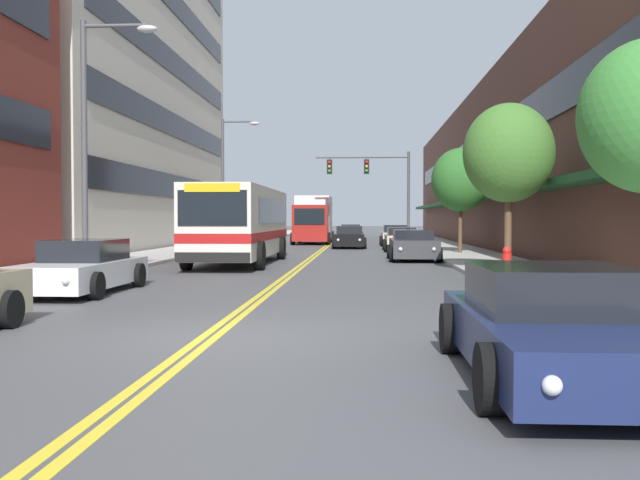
% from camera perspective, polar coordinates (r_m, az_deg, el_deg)
% --- Properties ---
extents(ground_plane, '(240.00, 240.00, 0.00)m').
position_cam_1_polar(ground_plane, '(47.69, 0.69, -0.40)').
color(ground_plane, '#4C4C4F').
extents(sidewalk_left, '(3.40, 106.00, 0.14)m').
position_cam_1_polar(sidewalk_left, '(48.57, -7.82, -0.30)').
color(sidewalk_left, '#B2ADA5').
rests_on(sidewalk_left, ground_plane).
extents(sidewalk_right, '(3.40, 106.00, 0.14)m').
position_cam_1_polar(sidewalk_right, '(47.89, 9.32, -0.34)').
color(sidewalk_right, '#B2ADA5').
rests_on(sidewalk_right, ground_plane).
extents(centre_line, '(0.34, 106.00, 0.01)m').
position_cam_1_polar(centre_line, '(47.69, 0.69, -0.40)').
color(centre_line, yellow).
rests_on(centre_line, ground_plane).
extents(office_tower_left, '(12.08, 30.36, 22.29)m').
position_cam_1_polar(office_tower_left, '(47.13, -18.84, 13.11)').
color(office_tower_left, beige).
rests_on(office_tower_left, ground_plane).
extents(storefront_row_right, '(9.10, 68.00, 9.83)m').
position_cam_1_polar(storefront_row_right, '(48.92, 16.31, 5.34)').
color(storefront_row_right, brown).
rests_on(storefront_row_right, ground_plane).
extents(city_bus, '(2.84, 10.62, 2.94)m').
position_cam_1_polar(city_bus, '(28.24, -6.33, 1.51)').
color(city_bus, silver).
rests_on(city_bus, ground_plane).
extents(car_slate_blue_parked_left_mid, '(1.97, 4.36, 1.31)m').
position_cam_1_polar(car_slate_blue_parked_left_mid, '(38.49, -6.53, -0.00)').
color(car_slate_blue_parked_left_mid, '#475675').
rests_on(car_slate_blue_parked_left_mid, ground_plane).
extents(car_white_parked_left_far, '(2.00, 4.86, 1.27)m').
position_cam_1_polar(car_white_parked_left_far, '(17.93, -18.43, -2.16)').
color(car_white_parked_left_far, white).
rests_on(car_white_parked_left_far, ground_plane).
extents(car_navy_parked_right_foreground, '(2.19, 4.88, 1.24)m').
position_cam_1_polar(car_navy_parked_right_foreground, '(8.33, 18.33, -6.57)').
color(car_navy_parked_right_foreground, '#19234C').
rests_on(car_navy_parked_right_foreground, ground_plane).
extents(car_silver_parked_right_mid, '(2.01, 4.71, 1.35)m').
position_cam_1_polar(car_silver_parked_right_mid, '(46.77, 6.05, 0.32)').
color(car_silver_parked_right_mid, '#B7B7BC').
rests_on(car_silver_parked_right_mid, ground_plane).
extents(car_champagne_parked_right_far, '(1.97, 4.67, 1.29)m').
position_cam_1_polar(car_champagne_parked_right_far, '(39.09, 6.52, 0.01)').
color(car_champagne_parked_right_far, beige).
rests_on(car_champagne_parked_right_far, ground_plane).
extents(car_dark_grey_parked_right_end, '(2.13, 4.56, 1.29)m').
position_cam_1_polar(car_dark_grey_parked_right_end, '(30.46, 7.46, -0.47)').
color(car_dark_grey_parked_right_end, '#38383D').
rests_on(car_dark_grey_parked_right_end, ground_plane).
extents(car_black_moving_lead, '(2.03, 4.33, 1.33)m').
position_cam_1_polar(car_black_moving_lead, '(42.87, 2.38, 0.18)').
color(car_black_moving_lead, black).
rests_on(car_black_moving_lead, ground_plane).
extents(car_red_moving_second, '(2.07, 4.38, 1.27)m').
position_cam_1_polar(car_red_moving_second, '(60.37, 2.48, 0.61)').
color(car_red_moving_second, maroon).
rests_on(car_red_moving_second, ground_plane).
extents(box_truck, '(2.70, 7.21, 3.36)m').
position_cam_1_polar(box_truck, '(50.56, -0.53, 1.65)').
color(box_truck, maroon).
rests_on(box_truck, ground_plane).
extents(traffic_signal_mast, '(6.03, 0.38, 6.04)m').
position_cam_1_polar(traffic_signal_mast, '(45.81, 4.47, 4.90)').
color(traffic_signal_mast, '#47474C').
rests_on(traffic_signal_mast, ground_plane).
extents(street_lamp_left_near, '(2.12, 0.28, 7.14)m').
position_cam_1_polar(street_lamp_left_near, '(20.55, -17.54, 8.66)').
color(street_lamp_left_near, '#47474C').
rests_on(street_lamp_left_near, ground_plane).
extents(street_lamp_left_far, '(2.10, 0.28, 7.16)m').
position_cam_1_polar(street_lamp_left_far, '(39.06, -7.35, 5.41)').
color(street_lamp_left_far, '#47474C').
rests_on(street_lamp_left_far, ground_plane).
extents(street_tree_right_mid, '(2.82, 2.82, 5.24)m').
position_cam_1_polar(street_tree_right_mid, '(23.17, 14.85, 6.72)').
color(street_tree_right_mid, brown).
rests_on(street_tree_right_mid, sidewalk_right).
extents(street_tree_right_far, '(2.79, 2.79, 5.04)m').
position_cam_1_polar(street_tree_right_far, '(35.10, 11.17, 4.74)').
color(street_tree_right_far, brown).
rests_on(street_tree_right_far, sidewalk_right).
extents(fire_hydrant, '(0.33, 0.25, 0.93)m').
position_cam_1_polar(fire_hydrant, '(18.75, 14.70, -1.92)').
color(fire_hydrant, red).
rests_on(fire_hydrant, sidewalk_right).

